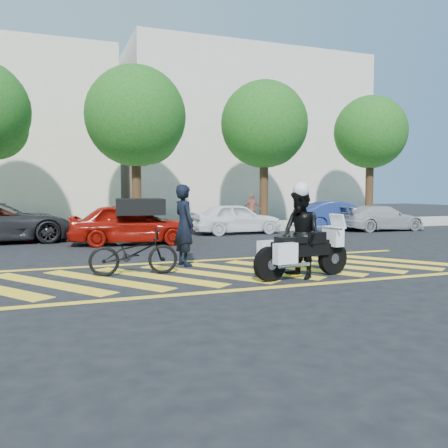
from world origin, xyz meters
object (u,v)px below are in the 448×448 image
object	(u,v)px
police_motorcycle	(301,251)
parked_right	(338,215)
bicycle	(134,252)
parked_far_right	(382,218)
officer_moto	(301,234)
parked_mid_left	(0,222)
parked_mid_right	(236,219)
red_convertible	(131,224)
officer_bike	(184,225)

from	to	relation	value
police_motorcycle	parked_right	world-z (taller)	parked_right
bicycle	parked_right	world-z (taller)	parked_right
parked_far_right	officer_moto	bearing A→B (deg)	136.44
parked_mid_left	police_motorcycle	bearing A→B (deg)	-151.69
parked_mid_right	parked_right	xyz separation A→B (m)	(5.41, 0.34, 0.01)
bicycle	parked_mid_left	distance (m)	8.81
red_convertible	parked_mid_left	bearing A→B (deg)	71.88
parked_right	officer_bike	bearing A→B (deg)	136.17
officer_bike	red_convertible	bearing A→B (deg)	-5.29
bicycle	police_motorcycle	distance (m)	3.65
police_motorcycle	parked_right	xyz separation A→B (m)	(7.95, 10.41, 0.09)
officer_moto	parked_far_right	size ratio (longest dim) A/B	0.47
parked_mid_right	parked_right	distance (m)	5.42
bicycle	police_motorcycle	world-z (taller)	police_motorcycle
parked_far_right	police_motorcycle	bearing A→B (deg)	136.51
officer_bike	parked_mid_left	bearing A→B (deg)	23.04
bicycle	parked_mid_right	distance (m)	10.28
officer_moto	parked_right	bearing A→B (deg)	132.95
bicycle	parked_far_right	xyz separation A→B (m)	(12.83, 7.65, 0.08)
officer_bike	parked_right	xyz separation A→B (m)	(9.83, 7.92, -0.33)
parked_right	bicycle	bearing A→B (deg)	135.40
red_convertible	parked_far_right	xyz separation A→B (m)	(11.88, 1.59, -0.13)
red_convertible	parked_far_right	distance (m)	11.99
parked_far_right	red_convertible	bearing A→B (deg)	100.02
officer_bike	officer_moto	bearing A→B (deg)	-153.50
red_convertible	parked_right	bearing A→B (deg)	-67.51
officer_moto	parked_far_right	bearing A→B (deg)	124.42
bicycle	parked_right	bearing A→B (deg)	-47.84
police_motorcycle	parked_right	distance (m)	13.10
police_motorcycle	parked_right	size ratio (longest dim) A/B	0.59
officer_bike	bicycle	size ratio (longest dim) A/B	1.04
red_convertible	parked_mid_right	distance (m)	5.44
police_motorcycle	officer_moto	xyz separation A→B (m)	(-0.02, 0.01, 0.36)
police_motorcycle	parked_far_right	size ratio (longest dim) A/B	0.60
officer_bike	parked_mid_right	distance (m)	8.78
bicycle	police_motorcycle	bearing A→B (deg)	-111.95
bicycle	officer_bike	bearing A→B (deg)	-53.66
police_motorcycle	officer_moto	size ratio (longest dim) A/B	1.28
parked_mid_right	parked_right	size ratio (longest dim) A/B	0.95
red_convertible	bicycle	bearing A→B (deg)	178.64
parked_mid_left	parked_far_right	world-z (taller)	parked_mid_left
parked_mid_left	parked_far_right	bearing A→B (deg)	-97.76
officer_bike	parked_mid_left	xyz separation A→B (m)	(-4.78, 7.25, -0.27)
officer_bike	parked_far_right	size ratio (longest dim) A/B	0.50
officer_moto	red_convertible	distance (m)	8.00
officer_moto	red_convertible	size ratio (longest dim) A/B	0.45
police_motorcycle	red_convertible	size ratio (longest dim) A/B	0.58
police_motorcycle	parked_mid_right	bearing A→B (deg)	66.20
officer_moto	parked_far_right	xyz separation A→B (m)	(9.56, 9.24, -0.36)
police_motorcycle	parked_mid_right	distance (m)	10.39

